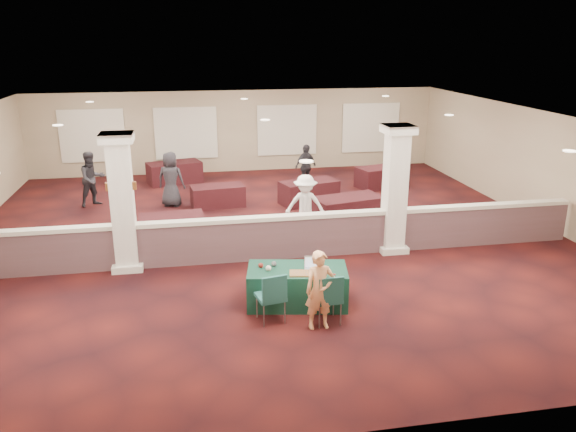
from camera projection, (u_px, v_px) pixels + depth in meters
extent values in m
plane|color=#411110|center=(267.00, 238.00, 15.21)|extent=(16.00, 16.00, 0.00)
cube|color=gray|center=(237.00, 131.00, 22.21)|extent=(16.00, 0.04, 3.20)
cube|color=gray|center=(354.00, 331.00, 7.23)|extent=(16.00, 0.04, 3.20)
cube|color=gray|center=(542.00, 168.00, 16.08)|extent=(0.04, 16.00, 3.20)
cube|color=silver|center=(265.00, 119.00, 14.23)|extent=(16.00, 16.00, 0.02)
cube|color=brown|center=(275.00, 239.00, 13.66)|extent=(15.60, 0.20, 1.00)
cube|color=beige|center=(275.00, 218.00, 13.49)|extent=(15.60, 0.28, 0.10)
cube|color=silver|center=(123.00, 203.00, 12.72)|extent=(0.50, 0.50, 3.20)
cube|color=silver|center=(128.00, 265.00, 13.19)|extent=(0.70, 0.70, 0.16)
cube|color=silver|center=(116.00, 138.00, 12.26)|extent=(0.72, 0.72, 0.20)
cube|color=silver|center=(395.00, 190.00, 13.83)|extent=(0.50, 0.50, 3.20)
cube|color=silver|center=(391.00, 247.00, 14.30)|extent=(0.70, 0.70, 0.16)
cube|color=silver|center=(398.00, 129.00, 13.37)|extent=(0.72, 0.72, 0.20)
cylinder|color=brown|center=(108.00, 187.00, 12.55)|extent=(0.12, 0.12, 0.18)
cylinder|color=white|center=(108.00, 187.00, 12.55)|extent=(0.09, 0.09, 0.10)
cylinder|color=brown|center=(134.00, 186.00, 12.65)|extent=(0.12, 0.12, 0.18)
cylinder|color=white|center=(134.00, 186.00, 12.65)|extent=(0.09, 0.09, 0.10)
cube|color=#0E3527|center=(297.00, 286.00, 11.37)|extent=(2.14, 1.33, 0.77)
cube|color=#1E5856|center=(327.00, 298.00, 10.60)|extent=(0.54, 0.54, 0.07)
cube|color=#1E5856|center=(331.00, 290.00, 10.31)|extent=(0.49, 0.09, 0.48)
cylinder|color=slate|center=(319.00, 317.00, 10.44)|extent=(0.03, 0.03, 0.46)
cylinder|color=slate|center=(341.00, 314.00, 10.54)|extent=(0.03, 0.03, 0.46)
cylinder|color=slate|center=(313.00, 307.00, 10.83)|extent=(0.03, 0.03, 0.46)
cylinder|color=slate|center=(333.00, 304.00, 10.93)|extent=(0.03, 0.03, 0.46)
cube|color=#1E5856|center=(271.00, 297.00, 10.65)|extent=(0.59, 0.59, 0.07)
cube|color=#1E5856|center=(275.00, 289.00, 10.36)|extent=(0.49, 0.15, 0.49)
cylinder|color=slate|center=(264.00, 316.00, 10.47)|extent=(0.03, 0.03, 0.46)
cylinder|color=slate|center=(285.00, 312.00, 10.62)|extent=(0.03, 0.03, 0.46)
cylinder|color=slate|center=(257.00, 306.00, 10.85)|extent=(0.03, 0.03, 0.46)
cylinder|color=slate|center=(277.00, 303.00, 10.99)|extent=(0.03, 0.03, 0.46)
imported|color=#FFAF6E|center=(320.00, 290.00, 10.32)|extent=(0.56, 0.39, 1.52)
cube|color=black|center=(172.00, 227.00, 14.96)|extent=(1.76, 0.99, 0.69)
cube|color=black|center=(309.00, 192.00, 18.22)|extent=(2.02, 1.40, 0.74)
cube|color=black|center=(348.00, 210.00, 16.25)|extent=(2.14, 1.41, 0.80)
cube|color=black|center=(175.00, 173.00, 20.75)|extent=(2.11, 1.47, 0.77)
cube|color=black|center=(218.00, 196.00, 17.92)|extent=(1.75, 1.03, 0.67)
cube|color=black|center=(382.00, 177.00, 20.20)|extent=(1.99, 1.36, 0.73)
imported|color=black|center=(92.00, 179.00, 17.83)|extent=(0.96, 0.86, 1.75)
imported|color=silver|center=(305.00, 206.00, 15.13)|extent=(1.18, 0.77, 1.70)
imported|color=black|center=(306.00, 166.00, 19.96)|extent=(1.02, 0.83, 1.57)
imported|color=black|center=(171.00, 179.00, 17.79)|extent=(0.97, 0.72, 1.76)
cube|color=#B9B8BD|center=(313.00, 269.00, 11.20)|extent=(0.38, 0.30, 0.02)
cube|color=#B9B8BD|center=(313.00, 261.00, 11.28)|extent=(0.34, 0.07, 0.23)
cube|color=silver|center=(313.00, 262.00, 11.27)|extent=(0.31, 0.06, 0.20)
cube|color=#B96A1D|center=(300.00, 273.00, 11.00)|extent=(0.47, 0.38, 0.03)
sphere|color=beige|center=(268.00, 268.00, 11.13)|extent=(0.12, 0.12, 0.12)
sphere|color=#5F1E13|center=(261.00, 265.00, 11.29)|extent=(0.10, 0.10, 0.10)
sphere|color=#46464A|center=(274.00, 264.00, 11.36)|extent=(0.11, 0.11, 0.11)
cube|color=red|center=(332.00, 274.00, 10.97)|extent=(0.13, 0.05, 0.01)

